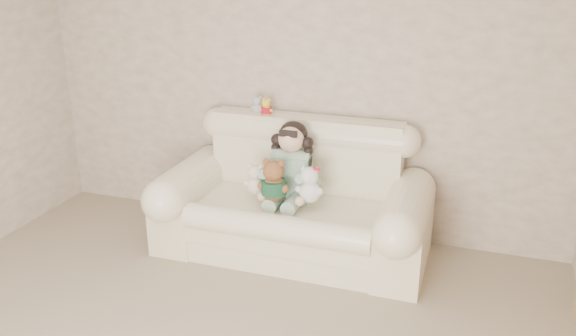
# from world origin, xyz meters

# --- Properties ---
(wall_back) EXTENTS (4.50, 0.00, 4.50)m
(wall_back) POSITION_xyz_m (0.00, 2.50, 1.30)
(wall_back) COLOR beige
(wall_back) RESTS_ON ground
(sofa) EXTENTS (2.10, 0.95, 1.03)m
(sofa) POSITION_xyz_m (0.13, 2.00, 0.52)
(sofa) COLOR #FFF3CD
(sofa) RESTS_ON floor
(seated_child) EXTENTS (0.41, 0.49, 0.64)m
(seated_child) POSITION_xyz_m (0.10, 2.08, 0.74)
(seated_child) COLOR #2D7141
(seated_child) RESTS_ON sofa
(brown_teddy) EXTENTS (0.29, 0.26, 0.39)m
(brown_teddy) POSITION_xyz_m (0.04, 1.83, 0.69)
(brown_teddy) COLOR brown
(brown_teddy) RESTS_ON sofa
(white_cat) EXTENTS (0.24, 0.20, 0.34)m
(white_cat) POSITION_xyz_m (0.31, 1.89, 0.67)
(white_cat) COLOR silver
(white_cat) RESTS_ON sofa
(cream_teddy) EXTENTS (0.21, 0.17, 0.29)m
(cream_teddy) POSITION_xyz_m (-0.13, 1.90, 0.65)
(cream_teddy) COLOR beige
(cream_teddy) RESTS_ON sofa
(yellow_mini_bear) EXTENTS (0.12, 0.09, 0.17)m
(yellow_mini_bear) POSITION_xyz_m (-0.20, 2.33, 1.10)
(yellow_mini_bear) COLOR yellow
(yellow_mini_bear) RESTS_ON sofa
(grey_mini_plush) EXTENTS (0.12, 0.10, 0.18)m
(grey_mini_plush) POSITION_xyz_m (-0.29, 2.37, 1.10)
(grey_mini_plush) COLOR silver
(grey_mini_plush) RESTS_ON sofa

